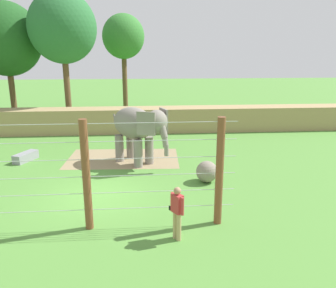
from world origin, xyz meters
TOP-DOWN VIEW (x-y plane):
  - ground_plane at (0.00, 0.00)m, footprint 120.00×120.00m
  - dirt_patch at (0.78, 4.73)m, footprint 5.94×3.78m
  - embankment_wall at (0.00, 10.94)m, footprint 36.00×1.80m
  - elephant at (1.59, 3.82)m, footprint 3.19×3.29m
  - enrichment_ball at (4.54, 1.07)m, footprint 0.93×0.93m
  - cable_fence at (0.02, -2.54)m, footprint 9.40×0.25m
  - zookeeper at (2.77, -3.42)m, footprint 0.43×0.53m
  - feed_trough at (-4.22, 4.70)m, footprint 1.03×1.48m
  - tree_far_left at (0.36, 18.92)m, footprint 3.71×3.71m
  - tree_left_of_centre at (-8.17, 14.78)m, footprint 5.19×5.19m
  - tree_behind_wall at (-3.66, 13.32)m, footprint 4.80×4.80m

SIDE VIEW (x-z plane):
  - ground_plane at x=0.00m, z-range 0.00..0.00m
  - dirt_patch at x=0.78m, z-range 0.00..0.01m
  - feed_trough at x=-4.22m, z-range 0.00..0.44m
  - enrichment_ball at x=4.54m, z-range 0.00..0.93m
  - embankment_wall at x=0.00m, z-range 0.00..1.68m
  - zookeeper at x=2.77m, z-range 0.09..1.76m
  - cable_fence at x=0.02m, z-range 0.01..3.55m
  - elephant at x=1.59m, z-range 0.47..3.35m
  - tree_left_of_centre at x=-8.17m, z-range 1.80..10.91m
  - tree_far_left at x=0.36m, z-range 2.34..11.07m
  - tree_behind_wall at x=-3.66m, z-range 2.26..11.91m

